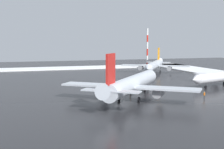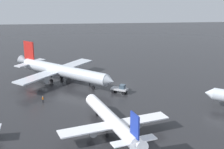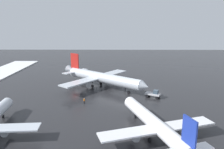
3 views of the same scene
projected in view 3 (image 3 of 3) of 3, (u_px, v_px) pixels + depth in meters
ground_plane at (154, 91)px, 75.08m from camera, size 240.00×240.00×0.00m
airplane_far_rear at (101, 78)px, 78.07m from camera, size 31.49×28.29×11.18m
airplane_distant_tail at (154, 123)px, 44.18m from camera, size 23.95×28.40×8.68m
pushback_tug at (154, 94)px, 67.88m from camera, size 5.09×4.11×2.50m
ground_crew_mid_apron at (84, 101)px, 62.67m from camera, size 0.36×0.36×1.71m
ground_crew_by_nose_gear at (125, 87)px, 75.66m from camera, size 0.36×0.36×1.71m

